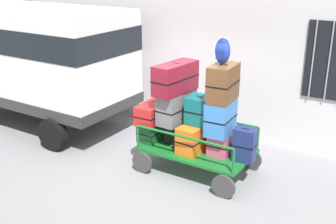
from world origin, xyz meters
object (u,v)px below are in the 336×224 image
suitcase_midright_middle (221,118)px  backpack (223,51)px  van (36,54)px  suitcase_midright_top (223,83)px  suitcase_center_middle (199,110)px  suitcase_midright_bottom (221,143)px  luggage_cart (197,152)px  suitcase_midleft_bottom (176,132)px  suitcase_midleft_top (175,78)px  suitcase_midleft_middle (176,107)px  suitcase_center_bottom (197,136)px  suitcase_left_middle (156,111)px  suitcase_right_bottom (244,145)px  suitcase_left_bottom (155,129)px

suitcase_midright_middle → backpack: backpack is taller
van → suitcase_midright_top: (5.00, -0.25, 0.10)m
suitcase_center_middle → suitcase_midright_middle: bearing=-7.5°
suitcase_midright_bottom → suitcase_midright_top: bearing=-90.0°
luggage_cart → suitcase_midleft_bottom: (-0.47, -0.01, 0.31)m
suitcase_midright_middle → suitcase_midright_top: size_ratio=0.90×
suitcase_midleft_top → suitcase_midleft_middle: bearing=90.0°
suitcase_midleft_bottom → suitcase_midleft_middle: size_ratio=0.51×
suitcase_midleft_bottom → suitcase_center_bottom: bearing=-1.8°
suitcase_midright_bottom → backpack: 1.68m
luggage_cart → backpack: (0.42, 0.02, 1.98)m
suitcase_left_middle → suitcase_midright_top: size_ratio=1.46×
luggage_cart → suitcase_right_bottom: suitcase_right_bottom is taller
backpack → suitcase_left_middle: bearing=-179.5°
suitcase_center_bottom → suitcase_center_middle: (0.00, 0.05, 0.51)m
suitcase_left_middle → backpack: backpack is taller
suitcase_midleft_bottom → suitcase_right_bottom: bearing=0.2°
luggage_cart → suitcase_midright_top: size_ratio=2.93×
suitcase_left_middle → suitcase_midleft_bottom: bearing=-2.1°
suitcase_midleft_middle → suitcase_left_middle: bearing=179.4°
luggage_cart → suitcase_left_middle: size_ratio=2.01×
suitcase_midleft_top → suitcase_midright_bottom: bearing=4.8°
suitcase_midleft_middle → suitcase_midright_bottom: bearing=2.1°
suitcase_center_bottom → backpack: 1.69m
suitcase_midleft_top → suitcase_center_middle: suitcase_midleft_top is taller
suitcase_midright_top → suitcase_center_bottom: bearing=-176.5°
suitcase_left_bottom → suitcase_midleft_bottom: bearing=2.9°
suitcase_midleft_middle → suitcase_midleft_bottom: bearing=-90.0°
van → suitcase_left_middle: (3.60, -0.25, -0.67)m
van → suitcase_right_bottom: bearing=-2.7°
suitcase_center_bottom → suitcase_midright_bottom: size_ratio=1.83×
suitcase_midright_top → backpack: 0.54m
luggage_cart → suitcase_center_middle: size_ratio=4.11×
suitcase_midleft_top → suitcase_center_middle: bearing=8.4°
suitcase_right_bottom → suitcase_midright_bottom: bearing=174.8°
van → suitcase_midright_bottom: (5.00, -0.22, -1.04)m
luggage_cart → suitcase_midright_middle: (0.47, -0.03, 0.81)m
van → suitcase_midright_middle: van is taller
van → suitcase_midright_top: van is taller
suitcase_midright_bottom → suitcase_midright_top: size_ratio=0.69×
suitcase_left_bottom → suitcase_midleft_bottom: 0.47m
van → suitcase_center_bottom: bearing=-3.5°
suitcase_midright_top → backpack: bearing=161.2°
luggage_cart → suitcase_midleft_top: size_ratio=2.10×
luggage_cart → suitcase_midright_top: suitcase_midright_top is taller
suitcase_midleft_bottom → suitcase_midright_top: (0.93, 0.01, 1.13)m
suitcase_left_bottom → suitcase_midright_bottom: size_ratio=1.53×
suitcase_midleft_top → suitcase_right_bottom: bearing=1.5°
suitcase_midleft_bottom → suitcase_midleft_middle: bearing=90.0°
suitcase_left_middle → suitcase_right_bottom: size_ratio=1.73×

